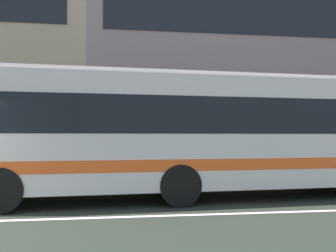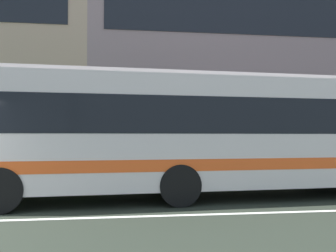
% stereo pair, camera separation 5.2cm
% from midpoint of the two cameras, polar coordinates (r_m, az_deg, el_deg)
% --- Properties ---
extents(apartment_block_right, '(18.38, 11.90, 13.50)m').
position_cam_midpoint_polar(apartment_block_right, '(23.89, 11.38, 10.63)').
color(apartment_block_right, gray).
rests_on(apartment_block_right, ground_plane).
extents(transit_bus, '(11.50, 3.30, 3.28)m').
position_cam_midpoint_polar(transit_bus, '(9.83, 4.15, -0.82)').
color(transit_bus, silver).
rests_on(transit_bus, ground_plane).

